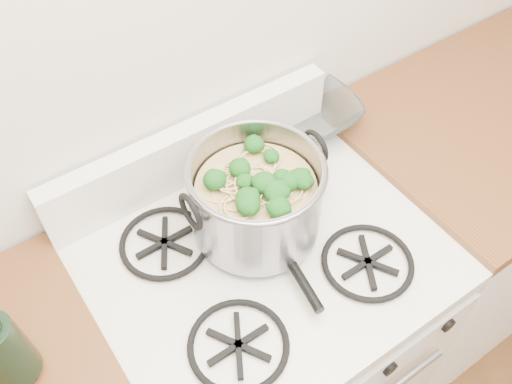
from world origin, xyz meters
name	(u,v)px	position (x,y,z in m)	size (l,w,h in m)	color
gas_range	(264,347)	(0.00, 1.26, 0.44)	(0.76, 0.66, 0.92)	white
counter_right	(474,204)	(0.88, 1.26, 0.46)	(1.00, 0.65, 0.92)	silver
stock_pot	(256,199)	(0.02, 1.33, 1.01)	(0.33, 0.30, 0.20)	gray
spatula	(265,220)	(0.04, 1.32, 0.94)	(0.29, 0.31, 0.02)	black
glass_bowl	(306,117)	(0.33, 1.54, 0.94)	(0.10, 0.10, 0.03)	white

